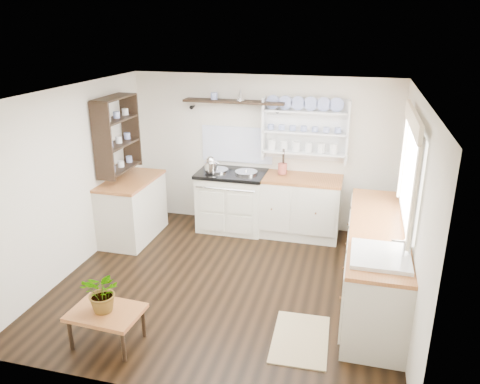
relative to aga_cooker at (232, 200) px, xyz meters
name	(u,v)px	position (x,y,z in m)	size (l,w,h in m)	color
floor	(228,282)	(0.38, -1.57, -0.46)	(4.00, 3.80, 0.01)	black
wall_back	(262,152)	(0.38, 0.33, 0.69)	(4.00, 0.02, 2.30)	beige
wall_right	(411,211)	(2.38, -1.57, 0.69)	(0.02, 3.80, 2.30)	beige
wall_left	(73,180)	(-1.62, -1.57, 0.69)	(0.02, 3.80, 2.30)	beige
ceiling	(226,93)	(0.38, -1.57, 1.84)	(4.00, 3.80, 0.01)	white
window	(410,169)	(2.33, -1.42, 1.10)	(0.08, 1.55, 1.22)	white
aga_cooker	(232,200)	(0.00, 0.00, 0.00)	(1.01, 0.71, 0.94)	silver
back_cabinets	(297,205)	(0.98, 0.03, 0.00)	(1.27, 0.63, 0.90)	beige
right_cabinets	(375,262)	(2.08, -1.47, 0.00)	(0.62, 2.43, 0.90)	beige
belfast_sink	(379,267)	(2.09, -2.22, 0.34)	(0.55, 0.60, 0.45)	white
left_cabinets	(132,208)	(-1.32, -0.67, 0.00)	(0.62, 1.13, 0.90)	beige
plate_rack	(306,129)	(1.03, 0.29, 1.09)	(1.20, 0.22, 0.90)	white
high_shelf	(234,102)	(-0.02, 0.21, 1.45)	(1.50, 0.29, 0.16)	black
left_shelving	(117,134)	(-1.46, -0.67, 1.09)	(0.28, 0.80, 1.05)	black
kettle	(211,164)	(-0.28, -0.12, 0.58)	(0.19, 0.19, 0.23)	silver
utensil_crock	(282,169)	(0.74, 0.11, 0.53)	(0.13, 0.13, 0.15)	#A84B3D
center_table	(106,315)	(-0.45, -2.97, -0.14)	(0.71, 0.52, 0.37)	brown
potted_plant	(104,292)	(-0.45, -2.97, 0.12)	(0.38, 0.33, 0.42)	#3F7233
floor_rug	(300,339)	(1.39, -2.45, -0.45)	(0.55, 0.85, 0.02)	#9F8E5C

